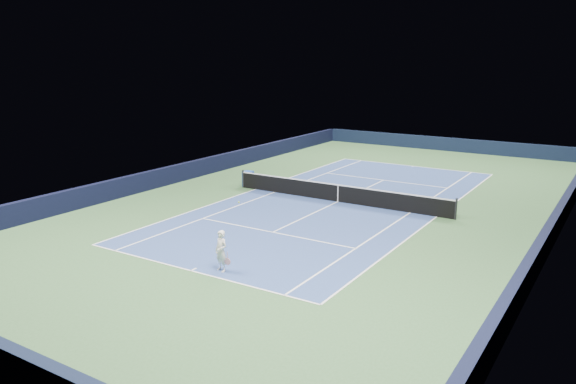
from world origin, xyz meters
The scene contains 19 objects.
ground centered at (0.00, 0.00, 0.00)m, with size 40.00×40.00×0.00m, color #335930.
wall_far centered at (0.00, 19.82, 0.55)m, with size 22.00×0.35×1.10m, color black.
wall_right centered at (10.82, 0.00, 0.55)m, with size 0.35×40.00×1.10m, color black.
wall_left centered at (-10.82, 0.00, 0.55)m, with size 0.35×40.00×1.10m, color black.
court_surface centered at (0.00, 0.00, 0.00)m, with size 10.97×23.77×0.01m, color navy.
baseline_far centered at (0.00, 11.88, 0.01)m, with size 10.97×0.08×0.00m, color white.
baseline_near centered at (0.00, -11.88, 0.01)m, with size 10.97×0.08×0.00m, color white.
sideline_doubles_right centered at (5.49, 0.00, 0.01)m, with size 0.08×23.77×0.00m, color white.
sideline_doubles_left centered at (-5.49, 0.00, 0.01)m, with size 0.08×23.77×0.00m, color white.
sideline_singles_right centered at (4.12, 0.00, 0.01)m, with size 0.08×23.77×0.00m, color white.
sideline_singles_left centered at (-4.12, 0.00, 0.01)m, with size 0.08×23.77×0.00m, color white.
service_line_far centered at (0.00, 6.40, 0.01)m, with size 8.23×0.08×0.00m, color white.
service_line_near centered at (0.00, -6.40, 0.01)m, with size 8.23×0.08×0.00m, color white.
center_service_line centered at (0.00, 0.00, 0.01)m, with size 0.08×12.80×0.00m, color white.
center_mark_far centered at (0.00, 11.73, 0.01)m, with size 0.08×0.30×0.00m, color white.
center_mark_near centered at (0.00, -11.73, 0.01)m, with size 0.08×0.30×0.00m, color white.
tennis_net centered at (0.00, 0.00, 0.50)m, with size 12.90×0.10×1.07m.
sponsor_cube centered at (-6.40, 0.50, 0.46)m, with size 0.59×0.54×0.92m.
tennis_player centered at (0.98, -11.29, 0.78)m, with size 0.78×1.28×2.46m.
Camera 1 is at (13.41, -26.47, 7.78)m, focal length 35.00 mm.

